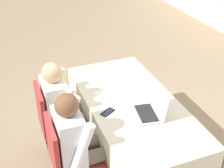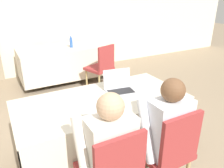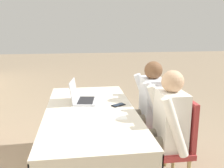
% 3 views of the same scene
% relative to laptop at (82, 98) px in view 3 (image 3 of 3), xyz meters
% --- Properties ---
extents(conference_table_near, '(1.81, 0.87, 0.75)m').
position_rel_laptop_xyz_m(conference_table_near, '(-0.26, -0.07, -0.22)').
color(conference_table_near, beige).
rests_on(conference_table_near, ground_plane).
extents(laptop, '(0.36, 0.31, 0.24)m').
position_rel_laptop_xyz_m(laptop, '(0.00, 0.00, 0.00)').
color(laptop, '#B7B7BC').
rests_on(laptop, conference_table_near).
extents(cell_phone, '(0.13, 0.16, 0.01)m').
position_rel_laptop_xyz_m(cell_phone, '(-0.17, -0.36, -0.04)').
color(cell_phone, black).
rests_on(cell_phone, conference_table_near).
extents(paper_beside_laptop, '(0.24, 0.32, 0.00)m').
position_rel_laptop_xyz_m(paper_beside_laptop, '(-0.92, -0.19, -0.05)').
color(paper_beside_laptop, white).
rests_on(paper_beside_laptop, conference_table_near).
extents(paper_centre_table, '(0.22, 0.30, 0.00)m').
position_rel_laptop_xyz_m(paper_centre_table, '(-0.46, -0.24, -0.05)').
color(paper_centre_table, white).
rests_on(paper_centre_table, conference_table_near).
extents(paper_left_edge, '(0.28, 0.34, 0.00)m').
position_rel_laptop_xyz_m(paper_left_edge, '(-0.19, -0.05, -0.05)').
color(paper_left_edge, white).
rests_on(paper_left_edge, conference_table_near).
extents(chair_near_left, '(0.44, 0.44, 0.91)m').
position_rel_laptop_xyz_m(chair_near_left, '(-0.54, -0.81, -0.29)').
color(chair_near_left, tan).
rests_on(chair_near_left, ground_plane).
extents(chair_near_right, '(0.44, 0.44, 0.91)m').
position_rel_laptop_xyz_m(chair_near_right, '(0.03, -0.81, -0.29)').
color(chair_near_right, tan).
rests_on(chair_near_right, ground_plane).
extents(person_checkered_shirt, '(0.50, 0.52, 1.17)m').
position_rel_laptop_xyz_m(person_checkered_shirt, '(-0.54, -0.71, -0.13)').
color(person_checkered_shirt, '#665B4C').
rests_on(person_checkered_shirt, ground_plane).
extents(person_white_shirt, '(0.50, 0.52, 1.17)m').
position_rel_laptop_xyz_m(person_white_shirt, '(0.03, -0.71, -0.13)').
color(person_white_shirt, '#665B4C').
rests_on(person_white_shirt, ground_plane).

